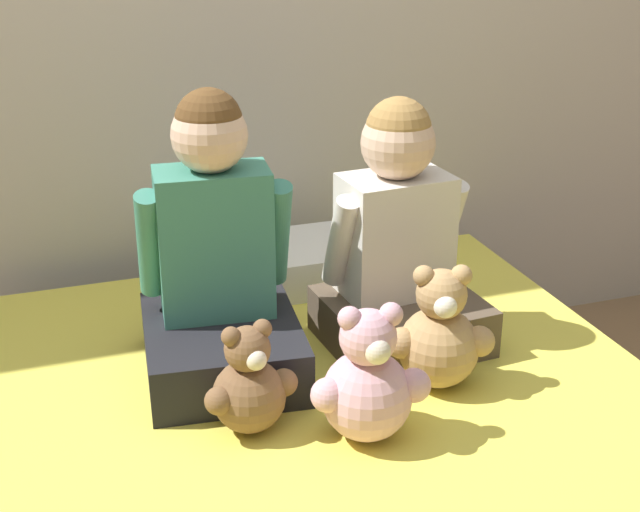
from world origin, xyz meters
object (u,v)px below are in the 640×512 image
teddy_bear_held_by_left_child (249,386)px  pillow_at_headboard (264,267)px  child_on_left (217,269)px  child_on_right (398,246)px  teddy_bear_held_by_right_child (439,336)px  teddy_bear_between_children (369,383)px

teddy_bear_held_by_left_child → pillow_at_headboard: 0.70m
child_on_left → child_on_right: bearing=5.5°
teddy_bear_held_by_right_child → child_on_right: bearing=106.7°
teddy_bear_held_by_right_child → pillow_at_headboard: 0.67m
child_on_right → teddy_bear_held_by_left_child: 0.54m
teddy_bear_held_by_left_child → teddy_bear_held_by_right_child: (0.44, 0.04, 0.02)m
teddy_bear_held_by_left_child → child_on_right: bearing=21.5°
teddy_bear_between_children → child_on_left: bearing=127.0°
teddy_bear_between_children → pillow_at_headboard: (-0.00, 0.77, -0.07)m
child_on_right → teddy_bear_held_by_right_child: child_on_right is taller
child_on_right → teddy_bear_held_by_left_child: child_on_right is taller
teddy_bear_held_by_right_child → teddy_bear_held_by_left_child: bearing=-158.9°
teddy_bear_between_children → teddy_bear_held_by_right_child: bearing=38.7°
child_on_right → teddy_bear_held_by_right_child: 0.26m
child_on_left → teddy_bear_between_children: bearing=-53.9°
child_on_right → teddy_bear_held_by_left_child: size_ratio=2.47×
teddy_bear_held_by_left_child → teddy_bear_between_children: 0.24m
teddy_bear_held_by_right_child → pillow_at_headboard: teddy_bear_held_by_right_child is taller
teddy_bear_held_by_right_child → teddy_bear_between_children: (-0.22, -0.14, 0.00)m
child_on_left → teddy_bear_between_children: child_on_left is taller
child_on_left → child_on_right: size_ratio=1.08×
child_on_left → teddy_bear_held_by_left_child: 0.31m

